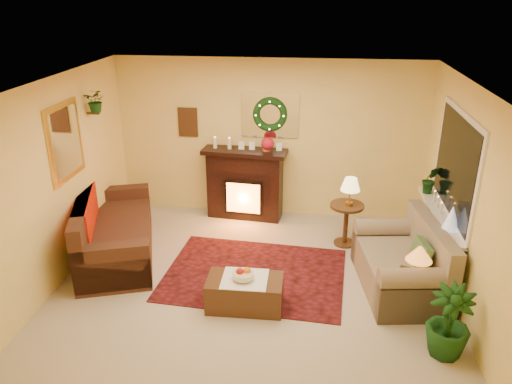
# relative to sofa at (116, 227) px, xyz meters

# --- Properties ---
(floor) EXTENTS (5.00, 5.00, 0.00)m
(floor) POSITION_rel_sofa_xyz_m (2.04, -0.54, -0.43)
(floor) COLOR beige
(floor) RESTS_ON ground
(ceiling) EXTENTS (5.00, 5.00, 0.00)m
(ceiling) POSITION_rel_sofa_xyz_m (2.04, -0.54, 2.17)
(ceiling) COLOR white
(ceiling) RESTS_ON ground
(wall_back) EXTENTS (5.00, 5.00, 0.00)m
(wall_back) POSITION_rel_sofa_xyz_m (2.04, 1.71, 0.87)
(wall_back) COLOR #EFD88C
(wall_back) RESTS_ON ground
(wall_front) EXTENTS (5.00, 5.00, 0.00)m
(wall_front) POSITION_rel_sofa_xyz_m (2.04, -2.79, 0.87)
(wall_front) COLOR #EFD88C
(wall_front) RESTS_ON ground
(wall_left) EXTENTS (4.50, 4.50, 0.00)m
(wall_left) POSITION_rel_sofa_xyz_m (-0.46, -0.54, 0.87)
(wall_left) COLOR #EFD88C
(wall_left) RESTS_ON ground
(wall_right) EXTENTS (4.50, 4.50, 0.00)m
(wall_right) POSITION_rel_sofa_xyz_m (4.54, -0.54, 0.87)
(wall_right) COLOR #EFD88C
(wall_right) RESTS_ON ground
(area_rug) EXTENTS (2.50, 1.95, 0.01)m
(area_rug) POSITION_rel_sofa_xyz_m (2.04, -0.33, -0.42)
(area_rug) COLOR maroon
(area_rug) RESTS_ON floor
(sofa) EXTENTS (1.58, 2.35, 0.93)m
(sofa) POSITION_rel_sofa_xyz_m (0.00, 0.00, 0.00)
(sofa) COLOR brown
(sofa) RESTS_ON floor
(red_throw) EXTENTS (0.80, 1.31, 0.02)m
(red_throw) POSITION_rel_sofa_xyz_m (-0.03, 0.16, 0.02)
(red_throw) COLOR red
(red_throw) RESTS_ON sofa
(fireplace) EXTENTS (1.24, 0.50, 1.11)m
(fireplace) POSITION_rel_sofa_xyz_m (1.65, 1.50, 0.12)
(fireplace) COLOR black
(fireplace) RESTS_ON floor
(poinsettia) EXTENTS (0.21, 0.21, 0.21)m
(poinsettia) POSITION_rel_sofa_xyz_m (2.03, 1.47, 0.87)
(poinsettia) COLOR #B61527
(poinsettia) RESTS_ON fireplace
(mantel_candle_a) EXTENTS (0.06, 0.06, 0.19)m
(mantel_candle_a) POSITION_rel_sofa_xyz_m (1.17, 1.52, 0.83)
(mantel_candle_a) COLOR silver
(mantel_candle_a) RESTS_ON fireplace
(mantel_candle_b) EXTENTS (0.06, 0.06, 0.19)m
(mantel_candle_b) POSITION_rel_sofa_xyz_m (1.40, 1.51, 0.83)
(mantel_candle_b) COLOR beige
(mantel_candle_b) RESTS_ON fireplace
(mantel_mirror) EXTENTS (0.92, 0.02, 0.72)m
(mantel_mirror) POSITION_rel_sofa_xyz_m (2.04, 1.69, 1.27)
(mantel_mirror) COLOR white
(mantel_mirror) RESTS_ON wall_back
(wreath) EXTENTS (0.55, 0.11, 0.55)m
(wreath) POSITION_rel_sofa_xyz_m (2.04, 1.65, 1.29)
(wreath) COLOR #194719
(wreath) RESTS_ON wall_back
(wall_art) EXTENTS (0.32, 0.03, 0.48)m
(wall_art) POSITION_rel_sofa_xyz_m (0.69, 1.69, 1.12)
(wall_art) COLOR #381E11
(wall_art) RESTS_ON wall_back
(gold_mirror) EXTENTS (0.03, 0.84, 1.00)m
(gold_mirror) POSITION_rel_sofa_xyz_m (-0.44, -0.24, 1.32)
(gold_mirror) COLOR gold
(gold_mirror) RESTS_ON wall_left
(hanging_plant) EXTENTS (0.33, 0.28, 0.36)m
(hanging_plant) POSITION_rel_sofa_xyz_m (-0.30, 0.51, 1.54)
(hanging_plant) COLOR #194719
(hanging_plant) RESTS_ON wall_left
(loveseat) EXTENTS (1.11, 1.67, 0.90)m
(loveseat) POSITION_rel_sofa_xyz_m (3.91, -0.41, -0.01)
(loveseat) COLOR gray
(loveseat) RESTS_ON floor
(window_frame) EXTENTS (0.03, 1.86, 1.36)m
(window_frame) POSITION_rel_sofa_xyz_m (4.53, 0.01, 1.12)
(window_frame) COLOR white
(window_frame) RESTS_ON wall_right
(window_glass) EXTENTS (0.02, 1.70, 1.22)m
(window_glass) POSITION_rel_sofa_xyz_m (4.51, 0.01, 1.12)
(window_glass) COLOR black
(window_glass) RESTS_ON wall_right
(window_sill) EXTENTS (0.22, 1.86, 0.04)m
(window_sill) POSITION_rel_sofa_xyz_m (4.42, 0.01, 0.44)
(window_sill) COLOR white
(window_sill) RESTS_ON wall_right
(mini_tree) EXTENTS (0.20, 0.20, 0.30)m
(mini_tree) POSITION_rel_sofa_xyz_m (4.44, -0.45, 0.61)
(mini_tree) COLOR white
(mini_tree) RESTS_ON window_sill
(sill_plant) EXTENTS (0.29, 0.23, 0.53)m
(sill_plant) POSITION_rel_sofa_xyz_m (4.41, 0.69, 0.65)
(sill_plant) COLOR #274F21
(sill_plant) RESTS_ON window_sill
(side_table_round) EXTENTS (0.54, 0.54, 0.65)m
(side_table_round) POSITION_rel_sofa_xyz_m (3.28, 0.70, -0.11)
(side_table_round) COLOR #51261B
(side_table_round) RESTS_ON floor
(lamp_cream) EXTENTS (0.28, 0.28, 0.43)m
(lamp_cream) POSITION_rel_sofa_xyz_m (3.30, 0.67, 0.45)
(lamp_cream) COLOR #FFD78B
(lamp_cream) RESTS_ON side_table_round
(end_table_square) EXTENTS (0.50, 0.50, 0.48)m
(end_table_square) POSITION_rel_sofa_xyz_m (3.98, -0.91, -0.16)
(end_table_square) COLOR black
(end_table_square) RESTS_ON floor
(lamp_tiffany) EXTENTS (0.30, 0.30, 0.44)m
(lamp_tiffany) POSITION_rel_sofa_xyz_m (4.02, -0.90, 0.31)
(lamp_tiffany) COLOR gold
(lamp_tiffany) RESTS_ON end_table_square
(coffee_table) EXTENTS (0.91, 0.51, 0.38)m
(coffee_table) POSITION_rel_sofa_xyz_m (2.01, -1.06, -0.22)
(coffee_table) COLOR #472D1F
(coffee_table) RESTS_ON floor
(fruit_bowl) EXTENTS (0.25, 0.25, 0.06)m
(fruit_bowl) POSITION_rel_sofa_xyz_m (1.99, -1.07, 0.02)
(fruit_bowl) COLOR beige
(fruit_bowl) RESTS_ON coffee_table
(floor_palm) EXTENTS (1.66, 1.66, 2.43)m
(floor_palm) POSITION_rel_sofa_xyz_m (4.22, -1.65, 0.02)
(floor_palm) COLOR #1D4E1C
(floor_palm) RESTS_ON floor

